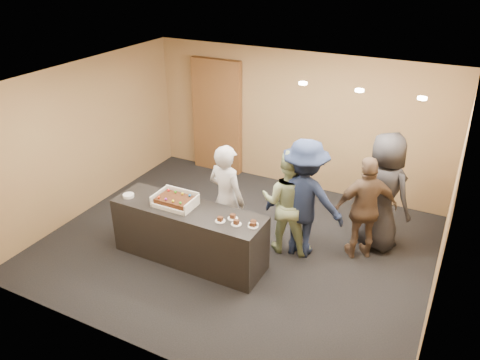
# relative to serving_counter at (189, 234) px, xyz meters

# --- Properties ---
(room) EXTENTS (6.04, 6.00, 2.70)m
(room) POSITION_rel_serving_counter_xyz_m (0.48, 0.66, 0.90)
(room) COLOR black
(room) RESTS_ON ground
(serving_counter) EXTENTS (2.41, 0.72, 0.90)m
(serving_counter) POSITION_rel_serving_counter_xyz_m (0.00, 0.00, 0.00)
(serving_counter) COLOR black
(serving_counter) RESTS_ON floor
(storage_cabinet) EXTENTS (1.09, 0.15, 2.40)m
(storage_cabinet) POSITION_rel_serving_counter_xyz_m (-1.22, 3.07, 0.75)
(storage_cabinet) COLOR brown
(storage_cabinet) RESTS_ON floor
(cake_box) EXTENTS (0.62, 0.43, 0.18)m
(cake_box) POSITION_rel_serving_counter_xyz_m (-0.22, 0.02, 0.49)
(cake_box) COLOR white
(cake_box) RESTS_ON serving_counter
(sheet_cake) EXTENTS (0.53, 0.36, 0.11)m
(sheet_cake) POSITION_rel_serving_counter_xyz_m (-0.22, 0.00, 0.55)
(sheet_cake) COLOR #391E0D
(sheet_cake) RESTS_ON cake_box
(plate_stack) EXTENTS (0.17, 0.17, 0.04)m
(plate_stack) POSITION_rel_serving_counter_xyz_m (-1.02, -0.11, 0.47)
(plate_stack) COLOR white
(plate_stack) RESTS_ON serving_counter
(slice_a) EXTENTS (0.15, 0.15, 0.07)m
(slice_a) POSITION_rel_serving_counter_xyz_m (0.61, -0.09, 0.47)
(slice_a) COLOR white
(slice_a) RESTS_ON serving_counter
(slice_b) EXTENTS (0.15, 0.15, 0.07)m
(slice_b) POSITION_rel_serving_counter_xyz_m (0.73, 0.05, 0.47)
(slice_b) COLOR white
(slice_b) RESTS_ON serving_counter
(slice_c) EXTENTS (0.15, 0.15, 0.07)m
(slice_c) POSITION_rel_serving_counter_xyz_m (0.85, -0.06, 0.47)
(slice_c) COLOR white
(slice_c) RESTS_ON serving_counter
(slice_d) EXTENTS (0.15, 0.15, 0.07)m
(slice_d) POSITION_rel_serving_counter_xyz_m (1.07, 0.04, 0.47)
(slice_d) COLOR white
(slice_d) RESTS_ON serving_counter
(slice_e) EXTENTS (0.15, 0.15, 0.07)m
(slice_e) POSITION_rel_serving_counter_xyz_m (1.08, -0.01, 0.47)
(slice_e) COLOR white
(slice_e) RESTS_ON serving_counter
(person_server_grey) EXTENTS (0.74, 0.57, 1.80)m
(person_server_grey) POSITION_rel_serving_counter_xyz_m (0.38, 0.51, 0.45)
(person_server_grey) COLOR #ABAAB0
(person_server_grey) RESTS_ON floor
(person_sage_man) EXTENTS (0.93, 0.78, 1.72)m
(person_sage_man) POSITION_rel_serving_counter_xyz_m (1.23, 0.93, 0.41)
(person_sage_man) COLOR #95A779
(person_sage_man) RESTS_ON floor
(person_navy_man) EXTENTS (1.27, 0.77, 1.92)m
(person_navy_man) POSITION_rel_serving_counter_xyz_m (1.48, 0.96, 0.51)
(person_navy_man) COLOR #161F3B
(person_navy_man) RESTS_ON floor
(person_brown_extra) EXTENTS (1.05, 0.88, 1.68)m
(person_brown_extra) POSITION_rel_serving_counter_xyz_m (2.35, 1.30, 0.39)
(person_brown_extra) COLOR brown
(person_brown_extra) RESTS_ON floor
(person_dark_suit) EXTENTS (1.12, 0.97, 1.94)m
(person_dark_suit) POSITION_rel_serving_counter_xyz_m (2.50, 1.71, 0.52)
(person_dark_suit) COLOR black
(person_dark_suit) RESTS_ON floor
(ceiling_spotlights) EXTENTS (1.72, 0.12, 0.03)m
(ceiling_spotlights) POSITION_rel_serving_counter_xyz_m (2.08, 1.16, 2.22)
(ceiling_spotlights) COLOR #FFEAC6
(ceiling_spotlights) RESTS_ON ceiling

